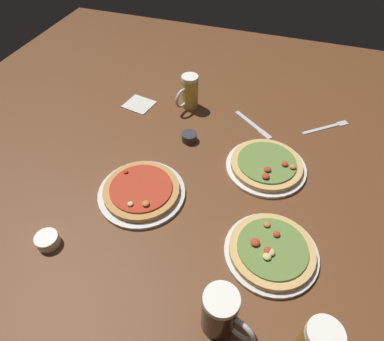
% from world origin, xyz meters
% --- Properties ---
extents(ground_plane, '(2.40, 2.40, 0.03)m').
position_xyz_m(ground_plane, '(0.00, 0.00, -0.01)').
color(ground_plane, brown).
extents(pizza_plate_near, '(0.29, 0.29, 0.05)m').
position_xyz_m(pizza_plate_near, '(-0.13, -0.14, 0.02)').
color(pizza_plate_near, silver).
rests_on(pizza_plate_near, ground_plane).
extents(pizza_plate_far, '(0.29, 0.29, 0.05)m').
position_xyz_m(pizza_plate_far, '(0.24, 0.11, 0.02)').
color(pizza_plate_far, silver).
rests_on(pizza_plate_far, ground_plane).
extents(pizza_plate_side, '(0.27, 0.27, 0.05)m').
position_xyz_m(pizza_plate_side, '(0.32, -0.23, 0.02)').
color(pizza_plate_side, silver).
rests_on(pizza_plate_side, ground_plane).
extents(beer_mug_amber, '(0.08, 0.12, 0.15)m').
position_xyz_m(beer_mug_amber, '(-0.14, 0.38, 0.07)').
color(beer_mug_amber, gold).
rests_on(beer_mug_amber, ground_plane).
extents(beer_mug_pale, '(0.14, 0.09, 0.15)m').
position_xyz_m(beer_mug_pale, '(0.23, -0.46, 0.08)').
color(beer_mug_pale, black).
rests_on(beer_mug_pale, ground_plane).
extents(ramekin_sauce, '(0.07, 0.07, 0.04)m').
position_xyz_m(ramekin_sauce, '(-0.31, -0.40, 0.02)').
color(ramekin_sauce, silver).
rests_on(ramekin_sauce, ground_plane).
extents(ramekin_butter, '(0.06, 0.06, 0.03)m').
position_xyz_m(ramekin_butter, '(-0.07, 0.17, 0.02)').
color(ramekin_butter, '#333338').
rests_on(ramekin_butter, ground_plane).
extents(napkin_folded, '(0.14, 0.13, 0.01)m').
position_xyz_m(napkin_folded, '(-0.36, 0.32, 0.00)').
color(napkin_folded, silver).
rests_on(napkin_folded, ground_plane).
extents(knife_right, '(0.18, 0.14, 0.01)m').
position_xyz_m(knife_right, '(0.15, 0.34, 0.00)').
color(knife_right, silver).
rests_on(knife_right, ground_plane).
extents(fork_spare, '(0.18, 0.15, 0.01)m').
position_xyz_m(fork_spare, '(0.44, 0.42, 0.00)').
color(fork_spare, silver).
rests_on(fork_spare, ground_plane).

